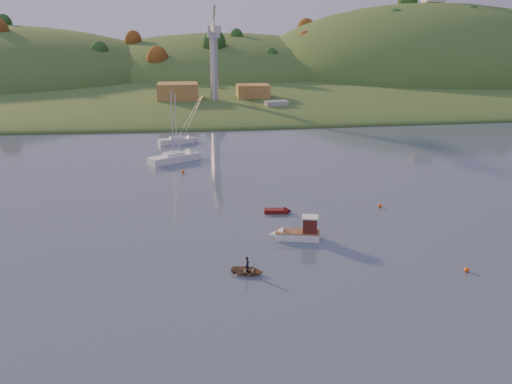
{
  "coord_description": "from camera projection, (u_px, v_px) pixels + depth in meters",
  "views": [
    {
      "loc": [
        -6.34,
        -36.36,
        24.93
      ],
      "look_at": [
        2.47,
        33.61,
        3.04
      ],
      "focal_mm": 40.0,
      "sensor_mm": 36.0,
      "label": 1
    }
  ],
  "objects": [
    {
      "name": "paddler",
      "position": [
        247.0,
        266.0,
        57.28
      ],
      "size": [
        0.56,
        0.68,
        1.61
      ],
      "primitive_type": "imported",
      "rotation": [
        0.0,
        0.0,
        1.22
      ],
      "color": "black",
      "rests_on": "ground"
    },
    {
      "name": "ground",
      "position": [
        279.0,
        364.0,
        42.6
      ],
      "size": [
        500.0,
        500.0,
        0.0
      ],
      "primitive_type": "plane",
      "color": "#39485E",
      "rests_on": "ground"
    },
    {
      "name": "hill_center",
      "position": [
        222.0,
        77.0,
        242.79
      ],
      "size": [
        140.0,
        120.0,
        36.0
      ],
      "primitive_type": "ellipsoid",
      "color": "#2C4D1F",
      "rests_on": "ground"
    },
    {
      "name": "hill_right",
      "position": [
        427.0,
        78.0,
        238.72
      ],
      "size": [
        150.0,
        130.0,
        60.0
      ],
      "primitive_type": "ellipsoid",
      "color": "#2C4D1F",
      "rests_on": "ground"
    },
    {
      "name": "hillside_trees",
      "position": [
        200.0,
        84.0,
        217.9
      ],
      "size": [
        280.0,
        50.0,
        32.0
      ],
      "primitive_type": null,
      "color": "#1C4B1B",
      "rests_on": "ground"
    },
    {
      "name": "shed_west",
      "position": [
        178.0,
        92.0,
        156.78
      ],
      "size": [
        11.0,
        8.0,
        4.8
      ],
      "primitive_type": "cube",
      "color": "olive",
      "rests_on": "wharf"
    },
    {
      "name": "buoy_1",
      "position": [
        380.0,
        206.0,
        77.31
      ],
      "size": [
        0.5,
        0.5,
        0.5
      ],
      "primitive_type": "sphere",
      "color": "#EF4B0C",
      "rests_on": "ground"
    },
    {
      "name": "dock_crane",
      "position": [
        214.0,
        46.0,
        149.94
      ],
      "size": [
        3.2,
        28.0,
        20.3
      ],
      "color": "#B7B7BC",
      "rests_on": "wharf"
    },
    {
      "name": "red_tender",
      "position": [
        281.0,
        211.0,
        75.17
      ],
      "size": [
        3.76,
        1.64,
        1.24
      ],
      "rotation": [
        0.0,
        0.0,
        -0.11
      ],
      "color": "#570F0C",
      "rests_on": "ground"
    },
    {
      "name": "buoy_0",
      "position": [
        467.0,
        270.0,
        57.83
      ],
      "size": [
        0.5,
        0.5,
        0.5
      ],
      "primitive_type": "sphere",
      "color": "#EF4B0C",
      "rests_on": "ground"
    },
    {
      "name": "fishing_boat",
      "position": [
        294.0,
        232.0,
        66.18
      ],
      "size": [
        6.22,
        3.16,
        3.8
      ],
      "rotation": [
        0.0,
        0.0,
        2.91
      ],
      "color": "white",
      "rests_on": "ground"
    },
    {
      "name": "buoy_3",
      "position": [
        183.0,
        172.0,
        94.09
      ],
      "size": [
        0.5,
        0.5,
        0.5
      ],
      "primitive_type": "sphere",
      "color": "#EF4B0C",
      "rests_on": "ground"
    },
    {
      "name": "work_vessel",
      "position": [
        276.0,
        110.0,
        149.67
      ],
      "size": [
        14.5,
        7.3,
        3.56
      ],
      "rotation": [
        0.0,
        0.0,
        0.18
      ],
      "color": "slate",
      "rests_on": "ground"
    },
    {
      "name": "sailboat_near",
      "position": [
        174.0,
        158.0,
        101.17
      ],
      "size": [
        9.2,
        7.15,
        12.67
      ],
      "rotation": [
        0.0,
        0.0,
        0.56
      ],
      "color": "white",
      "rests_on": "ground"
    },
    {
      "name": "wharf",
      "position": [
        225.0,
        105.0,
        158.45
      ],
      "size": [
        42.0,
        16.0,
        2.4
      ],
      "primitive_type": "cube",
      "color": "slate",
      "rests_on": "ground"
    },
    {
      "name": "sailboat_far",
      "position": [
        177.0,
        140.0,
        115.97
      ],
      "size": [
        7.66,
        4.17,
        10.18
      ],
      "rotation": [
        0.0,
        0.0,
        0.28
      ],
      "color": "silver",
      "rests_on": "ground"
    },
    {
      "name": "far_shore",
      "position": [
        197.0,
        72.0,
        260.54
      ],
      "size": [
        620.0,
        220.0,
        1.5
      ],
      "primitive_type": "cube",
      "color": "#2C4D1F",
      "rests_on": "ground"
    },
    {
      "name": "canoe",
      "position": [
        247.0,
        271.0,
        57.41
      ],
      "size": [
        3.91,
        3.34,
        0.68
      ],
      "primitive_type": "imported",
      "rotation": [
        0.0,
        0.0,
        1.22
      ],
      "color": "#8C6E4D",
      "rests_on": "ground"
    },
    {
      "name": "shed_east",
      "position": [
        253.0,
        92.0,
        160.35
      ],
      "size": [
        9.0,
        7.0,
        4.0
      ],
      "primitive_type": "cube",
      "color": "olive",
      "rests_on": "wharf"
    },
    {
      "name": "shore_slope",
      "position": [
        202.0,
        90.0,
        198.95
      ],
      "size": [
        640.0,
        150.0,
        7.0
      ],
      "primitive_type": "ellipsoid",
      "color": "#2C4D1F",
      "rests_on": "ground"
    }
  ]
}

